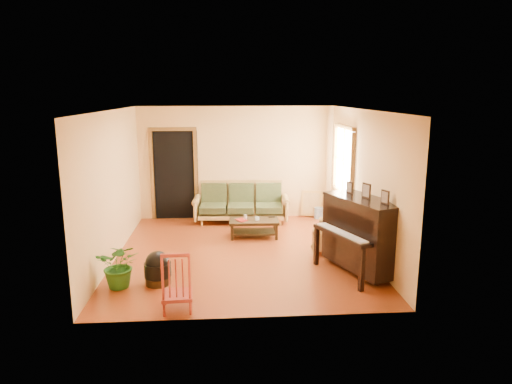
{
  "coord_description": "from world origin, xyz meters",
  "views": [
    {
      "loc": [
        -0.29,
        -8.0,
        2.89
      ],
      "look_at": [
        0.29,
        0.2,
        1.1
      ],
      "focal_mm": 32.0,
      "sensor_mm": 36.0,
      "label": 1
    }
  ],
  "objects": [
    {
      "name": "leaning_frame",
      "position": [
        1.77,
        2.41,
        0.32
      ],
      "size": [
        0.49,
        0.22,
        0.64
      ],
      "primitive_type": "cube",
      "rotation": [
        0.0,
        0.0,
        -0.25
      ],
      "color": "gold",
      "rests_on": "floor"
    },
    {
      "name": "book",
      "position": [
        -0.03,
        0.83,
        0.37
      ],
      "size": [
        0.27,
        0.29,
        0.02
      ],
      "primitive_type": "imported",
      "rotation": [
        0.0,
        0.0,
        0.53
      ],
      "color": "maroon",
      "rests_on": "coffee_table"
    },
    {
      "name": "coffee_table",
      "position": [
        0.29,
        0.93,
        0.18
      ],
      "size": [
        1.01,
        0.57,
        0.36
      ],
      "primitive_type": "cube",
      "rotation": [
        0.0,
        0.0,
        -0.03
      ],
      "color": "black",
      "rests_on": "floor"
    },
    {
      "name": "footstool",
      "position": [
        -1.34,
        -1.32,
        0.2
      ],
      "size": [
        0.53,
        0.53,
        0.39
      ],
      "primitive_type": "cylinder",
      "rotation": [
        0.0,
        0.0,
        -0.36
      ],
      "color": "black",
      "rests_on": "floor"
    },
    {
      "name": "sofa",
      "position": [
        0.08,
        2.08,
        0.45
      ],
      "size": [
        2.15,
        1.01,
        0.9
      ],
      "primitive_type": "cube",
      "rotation": [
        0.0,
        0.0,
        -0.06
      ],
      "color": "olive",
      "rests_on": "floor"
    },
    {
      "name": "remote",
      "position": [
        0.68,
        1.09,
        0.37
      ],
      "size": [
        0.14,
        0.05,
        0.01
      ],
      "primitive_type": "cube",
      "rotation": [
        0.0,
        0.0,
        0.08
      ],
      "color": "black",
      "rests_on": "coffee_table"
    },
    {
      "name": "piano",
      "position": [
        1.92,
        -1.07,
        0.62
      ],
      "size": [
        1.3,
        1.62,
        1.25
      ],
      "primitive_type": "cube",
      "rotation": [
        0.0,
        0.0,
        0.38
      ],
      "color": "black",
      "rests_on": "floor"
    },
    {
      "name": "floor",
      "position": [
        0.0,
        0.0,
        0.0
      ],
      "size": [
        5.0,
        5.0,
        0.0
      ],
      "primitive_type": "plane",
      "color": "#62230C",
      "rests_on": "ground"
    },
    {
      "name": "candle",
      "position": [
        0.12,
        0.93,
        0.42
      ],
      "size": [
        0.08,
        0.08,
        0.11
      ],
      "primitive_type": "cylinder",
      "rotation": [
        0.0,
        0.0,
        -0.25
      ],
      "color": "white",
      "rests_on": "coffee_table"
    },
    {
      "name": "doorway",
      "position": [
        -1.45,
        2.48,
        1.02
      ],
      "size": [
        1.08,
        0.16,
        2.05
      ],
      "primitive_type": "cube",
      "color": "black",
      "rests_on": "floor"
    },
    {
      "name": "potted_plant",
      "position": [
        -1.88,
        -1.4,
        0.36
      ],
      "size": [
        0.66,
        0.58,
        0.71
      ],
      "primitive_type": "imported",
      "rotation": [
        0.0,
        0.0,
        -0.03
      ],
      "color": "#245C1A",
      "rests_on": "floor"
    },
    {
      "name": "glass_jar",
      "position": [
        0.36,
        0.91,
        0.39
      ],
      "size": [
        0.09,
        0.09,
        0.06
      ],
      "primitive_type": "cylinder",
      "rotation": [
        0.0,
        0.0,
        0.02
      ],
      "color": "white",
      "rests_on": "coffee_table"
    },
    {
      "name": "ceramic_crock",
      "position": [
        1.91,
        2.23,
        0.13
      ],
      "size": [
        0.26,
        0.26,
        0.26
      ],
      "primitive_type": "cylinder",
      "rotation": [
        0.0,
        0.0,
        0.31
      ],
      "color": "#3760A6",
      "rests_on": "floor"
    },
    {
      "name": "window",
      "position": [
        2.21,
        1.3,
        1.5
      ],
      "size": [
        0.12,
        1.36,
        1.46
      ],
      "primitive_type": "cube",
      "color": "white",
      "rests_on": "right_wall"
    },
    {
      "name": "red_chair",
      "position": [
        -0.95,
        -2.21,
        0.43
      ],
      "size": [
        0.43,
        0.47,
        0.86
      ],
      "primitive_type": "cube",
      "rotation": [
        0.0,
        0.0,
        0.07
      ],
      "color": "maroon",
      "rests_on": "floor"
    },
    {
      "name": "armchair",
      "position": [
        1.68,
        -0.02,
        0.4
      ],
      "size": [
        0.99,
        1.01,
        0.79
      ],
      "primitive_type": "cube",
      "rotation": [
        0.0,
        0.0,
        -0.37
      ],
      "color": "olive",
      "rests_on": "floor"
    }
  ]
}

